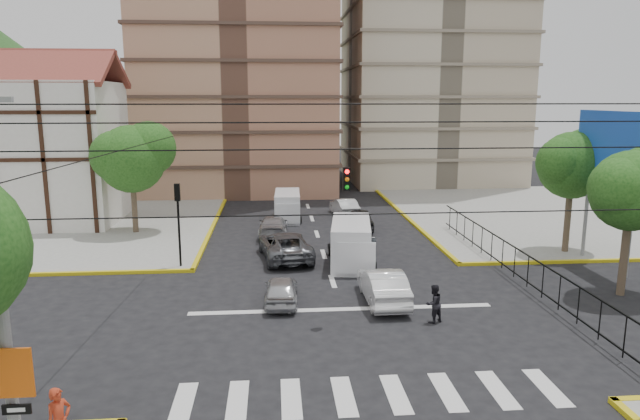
{
  "coord_description": "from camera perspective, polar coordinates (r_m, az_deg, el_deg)",
  "views": [
    {
      "loc": [
        -2.82,
        -21.75,
        8.88
      ],
      "look_at": [
        -0.79,
        2.98,
        4.0
      ],
      "focal_mm": 32.0,
      "sensor_mm": 36.0,
      "label": 1
    }
  ],
  "objects": [
    {
      "name": "car_silver_rear_left",
      "position": [
        37.47,
        -4.71,
        -1.59
      ],
      "size": [
        2.03,
        4.6,
        1.31
      ],
      "primitive_type": "imported",
      "rotation": [
        0.0,
        0.0,
        3.1
      ],
      "color": "#A2A2A7",
      "rests_on": "ground"
    },
    {
      "name": "pedestrian_crosswalk",
      "position": [
        23.58,
        11.29,
        -9.16
      ],
      "size": [
        0.96,
        0.89,
        1.58
      ],
      "primitive_type": "imported",
      "rotation": [
        0.0,
        0.0,
        3.62
      ],
      "color": "black",
      "rests_on": "ground"
    },
    {
      "name": "billboard",
      "position": [
        32.81,
        27.19,
        4.87
      ],
      "size": [
        0.36,
        6.2,
        8.1
      ],
      "color": "slate",
      "rests_on": "ground"
    },
    {
      "name": "district_sign",
      "position": [
        15.28,
        -28.26,
        -15.15
      ],
      "size": [
        0.9,
        0.12,
        3.2
      ],
      "color": "slate",
      "rests_on": "ground"
    },
    {
      "name": "tree_tudor",
      "position": [
        39.01,
        -18.22,
        5.18
      ],
      "size": [
        5.39,
        4.4,
        7.43
      ],
      "color": "#473828",
      "rests_on": "ground"
    },
    {
      "name": "sidewalk_ne",
      "position": [
        48.39,
        23.53,
        -0.29
      ],
      "size": [
        26.0,
        26.0,
        0.15
      ],
      "primitive_type": "cube",
      "color": "gray",
      "rests_on": "ground"
    },
    {
      "name": "tudor_building",
      "position": [
        44.92,
        -25.92,
        5.38
      ],
      "size": [
        10.8,
        8.05,
        12.23
      ],
      "color": "silver",
      "rests_on": "ground"
    },
    {
      "name": "park_fence",
      "position": [
        30.13,
        18.77,
        -6.63
      ],
      "size": [
        0.1,
        22.5,
        1.66
      ],
      "primitive_type": null,
      "color": "black",
      "rests_on": "ground"
    },
    {
      "name": "tree_park_c",
      "position": [
        35.28,
        24.04,
        4.4
      ],
      "size": [
        4.65,
        3.8,
        7.25
      ],
      "color": "#473828",
      "rests_on": "ground"
    },
    {
      "name": "tree_park_a",
      "position": [
        28.85,
        28.82,
        2.04
      ],
      "size": [
        4.41,
        3.6,
        6.83
      ],
      "color": "#473828",
      "rests_on": "ground"
    },
    {
      "name": "ground",
      "position": [
        23.66,
        2.54,
        -10.93
      ],
      "size": [
        160.0,
        160.0,
        0.0
      ],
      "primitive_type": "plane",
      "color": "black",
      "rests_on": "ground"
    },
    {
      "name": "car_white_rear_right",
      "position": [
        43.75,
        2.43,
        0.31
      ],
      "size": [
        1.98,
        4.26,
        1.35
      ],
      "primitive_type": "imported",
      "rotation": [
        0.0,
        0.0,
        3.28
      ],
      "color": "silver",
      "rests_on": "ground"
    },
    {
      "name": "sidewalk_nw",
      "position": [
        45.99,
        -26.54,
        -1.1
      ],
      "size": [
        26.0,
        26.0,
        0.15
      ],
      "primitive_type": "cube",
      "color": "gray",
      "rests_on": "ground"
    },
    {
      "name": "traffic_light_nw",
      "position": [
        30.51,
        -14.0,
        -0.1
      ],
      "size": [
        0.28,
        0.22,
        4.4
      ],
      "color": "black",
      "rests_on": "ground"
    },
    {
      "name": "car_white_front_right",
      "position": [
        25.5,
        6.32,
        -7.52
      ],
      "size": [
        1.68,
        4.62,
        1.51
      ],
      "primitive_type": "imported",
      "rotation": [
        0.0,
        0.0,
        3.16
      ],
      "color": "white",
      "rests_on": "ground"
    },
    {
      "name": "stop_line",
      "position": [
        24.77,
        2.19,
        -9.88
      ],
      "size": [
        13.0,
        0.4,
        0.01
      ],
      "primitive_type": "cube",
      "color": "silver",
      "rests_on": "ground"
    },
    {
      "name": "van_left_lane",
      "position": [
        42.06,
        -3.27,
        0.31
      ],
      "size": [
        1.95,
        4.62,
        2.06
      ],
      "rotation": [
        0.0,
        0.0,
        -0.03
      ],
      "color": "silver",
      "rests_on": "ground"
    },
    {
      "name": "car_grey_mid_left",
      "position": [
        32.08,
        -3.52,
        -3.54
      ],
      "size": [
        3.27,
        5.81,
        1.53
      ],
      "primitive_type": "imported",
      "rotation": [
        0.0,
        0.0,
        3.28
      ],
      "color": "#5C5E63",
      "rests_on": "ground"
    },
    {
      "name": "car_darkgrey_mid_right",
      "position": [
        39.27,
        4.01,
        -0.89
      ],
      "size": [
        1.96,
        4.34,
        1.45
      ],
      "primitive_type": "imported",
      "rotation": [
        0.0,
        0.0,
        3.08
      ],
      "color": "#242427",
      "rests_on": "ground"
    },
    {
      "name": "traffic_light_hanging",
      "position": [
        20.14,
        3.41,
        2.6
      ],
      "size": [
        18.0,
        9.12,
        0.92
      ],
      "color": "black",
      "rests_on": "ground"
    },
    {
      "name": "car_silver_front_left",
      "position": [
        25.33,
        -3.89,
        -7.96
      ],
      "size": [
        1.56,
        3.62,
        1.22
      ],
      "primitive_type": "imported",
      "rotation": [
        0.0,
        0.0,
        3.11
      ],
      "color": "#AFB0B4",
      "rests_on": "ground"
    },
    {
      "name": "crosswalk_stripes",
      "position": [
        18.3,
        5.02,
        -17.93
      ],
      "size": [
        12.0,
        2.4,
        0.01
      ],
      "primitive_type": "cube",
      "color": "silver",
      "rests_on": "ground"
    },
    {
      "name": "van_right_lane",
      "position": [
        30.79,
        3.17,
        -3.46
      ],
      "size": [
        2.7,
        5.41,
        2.33
      ],
      "rotation": [
        0.0,
        0.0,
        -0.14
      ],
      "color": "silver",
      "rests_on": "ground"
    }
  ]
}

